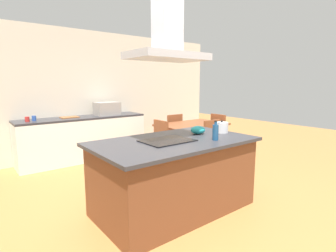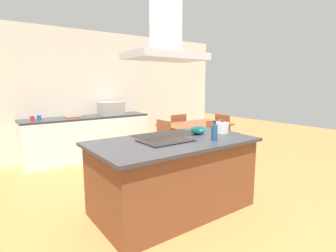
{
  "view_description": "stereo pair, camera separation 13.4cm",
  "coord_description": "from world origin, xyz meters",
  "px_view_note": "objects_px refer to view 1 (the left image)",
  "views": [
    {
      "loc": [
        -2.01,
        -2.44,
        1.59
      ],
      "look_at": [
        0.22,
        0.4,
        1.0
      ],
      "focal_mm": 28.22,
      "sensor_mm": 36.0,
      "label": 1
    },
    {
      "loc": [
        -1.9,
        -2.52,
        1.59
      ],
      "look_at": [
        0.22,
        0.4,
        1.0
      ],
      "focal_mm": 28.22,
      "sensor_mm": 36.0,
      "label": 2
    }
  ],
  "objects_px": {
    "chair_facing_back_wall": "(172,131)",
    "chair_at_left_end": "(156,141)",
    "olive_oil_bottle": "(215,132)",
    "cutting_board": "(70,117)",
    "range_hood": "(167,37)",
    "coffee_mug_blue": "(34,118)",
    "countertop_microwave": "(107,109)",
    "dining_table": "(192,128)",
    "chair_facing_island": "(216,140)",
    "tea_kettle": "(222,127)",
    "coffee_mug_red": "(27,119)",
    "chair_at_right_end": "(221,130)",
    "mixing_bowl": "(198,130)",
    "cooktop": "(167,141)"
  },
  "relations": [
    {
      "from": "countertop_microwave",
      "to": "tea_kettle",
      "type": "bearing_deg",
      "value": -82.83
    },
    {
      "from": "countertop_microwave",
      "to": "coffee_mug_blue",
      "type": "height_order",
      "value": "countertop_microwave"
    },
    {
      "from": "coffee_mug_red",
      "to": "chair_facing_back_wall",
      "type": "bearing_deg",
      "value": -12.59
    },
    {
      "from": "cooktop",
      "to": "coffee_mug_red",
      "type": "xyz_separation_m",
      "value": [
        -1.0,
        2.84,
        0.04
      ]
    },
    {
      "from": "coffee_mug_blue",
      "to": "dining_table",
      "type": "xyz_separation_m",
      "value": [
        2.72,
        -1.37,
        -0.28
      ]
    },
    {
      "from": "cooktop",
      "to": "cutting_board",
      "type": "distance_m",
      "value": 2.94
    },
    {
      "from": "coffee_mug_blue",
      "to": "chair_facing_island",
      "type": "height_order",
      "value": "coffee_mug_blue"
    },
    {
      "from": "olive_oil_bottle",
      "to": "cutting_board",
      "type": "bearing_deg",
      "value": 102.34
    },
    {
      "from": "chair_facing_back_wall",
      "to": "chair_at_left_end",
      "type": "bearing_deg",
      "value": -143.99
    },
    {
      "from": "chair_at_left_end",
      "to": "coffee_mug_red",
      "type": "bearing_deg",
      "value": 146.04
    },
    {
      "from": "dining_table",
      "to": "chair_facing_back_wall",
      "type": "bearing_deg",
      "value": 90.0
    },
    {
      "from": "coffee_mug_blue",
      "to": "chair_facing_back_wall",
      "type": "xyz_separation_m",
      "value": [
        2.72,
        -0.71,
        -0.44
      ]
    },
    {
      "from": "countertop_microwave",
      "to": "dining_table",
      "type": "bearing_deg",
      "value": -46.62
    },
    {
      "from": "cutting_board",
      "to": "chair_at_left_end",
      "type": "bearing_deg",
      "value": -50.52
    },
    {
      "from": "dining_table",
      "to": "chair_facing_island",
      "type": "distance_m",
      "value": 0.68
    },
    {
      "from": "coffee_mug_red",
      "to": "chair_at_right_end",
      "type": "xyz_separation_m",
      "value": [
        3.76,
        -1.3,
        -0.44
      ]
    },
    {
      "from": "mixing_bowl",
      "to": "dining_table",
      "type": "xyz_separation_m",
      "value": [
        1.24,
        1.43,
        -0.29
      ]
    },
    {
      "from": "olive_oil_bottle",
      "to": "chair_at_left_end",
      "type": "distance_m",
      "value": 1.97
    },
    {
      "from": "countertop_microwave",
      "to": "chair_facing_island",
      "type": "xyz_separation_m",
      "value": [
        1.27,
        -2.01,
        -0.53
      ]
    },
    {
      "from": "chair_at_left_end",
      "to": "range_hood",
      "type": "xyz_separation_m",
      "value": [
        -0.93,
        -1.53,
        1.59
      ]
    },
    {
      "from": "countertop_microwave",
      "to": "dining_table",
      "type": "relative_size",
      "value": 0.36
    },
    {
      "from": "olive_oil_bottle",
      "to": "countertop_microwave",
      "type": "height_order",
      "value": "countertop_microwave"
    },
    {
      "from": "olive_oil_bottle",
      "to": "coffee_mug_blue",
      "type": "height_order",
      "value": "olive_oil_bottle"
    },
    {
      "from": "chair_facing_back_wall",
      "to": "cutting_board",
      "type": "bearing_deg",
      "value": 160.53
    },
    {
      "from": "cutting_board",
      "to": "range_hood",
      "type": "xyz_separation_m",
      "value": [
        0.22,
        -2.93,
        1.19
      ]
    },
    {
      "from": "olive_oil_bottle",
      "to": "mixing_bowl",
      "type": "xyz_separation_m",
      "value": [
        0.12,
        0.42,
        -0.05
      ]
    },
    {
      "from": "coffee_mug_blue",
      "to": "tea_kettle",
      "type": "bearing_deg",
      "value": -58.27
    },
    {
      "from": "countertop_microwave",
      "to": "cutting_board",
      "type": "height_order",
      "value": "countertop_microwave"
    },
    {
      "from": "coffee_mug_blue",
      "to": "chair_at_left_end",
      "type": "relative_size",
      "value": 0.1
    },
    {
      "from": "dining_table",
      "to": "chair_facing_back_wall",
      "type": "relative_size",
      "value": 1.57
    },
    {
      "from": "chair_at_right_end",
      "to": "chair_facing_back_wall",
      "type": "xyz_separation_m",
      "value": [
        -0.92,
        0.67,
        0.0
      ]
    },
    {
      "from": "coffee_mug_blue",
      "to": "range_hood",
      "type": "relative_size",
      "value": 0.1
    },
    {
      "from": "dining_table",
      "to": "chair_facing_island",
      "type": "relative_size",
      "value": 1.57
    },
    {
      "from": "olive_oil_bottle",
      "to": "dining_table",
      "type": "relative_size",
      "value": 0.17
    },
    {
      "from": "mixing_bowl",
      "to": "cutting_board",
      "type": "height_order",
      "value": "mixing_bowl"
    },
    {
      "from": "countertop_microwave",
      "to": "cutting_board",
      "type": "distance_m",
      "value": 0.81
    },
    {
      "from": "dining_table",
      "to": "chair_facing_back_wall",
      "type": "height_order",
      "value": "chair_facing_back_wall"
    },
    {
      "from": "dining_table",
      "to": "chair_at_left_end",
      "type": "bearing_deg",
      "value": -180.0
    },
    {
      "from": "tea_kettle",
      "to": "chair_at_left_end",
      "type": "xyz_separation_m",
      "value": [
        -0.01,
        1.56,
        -0.47
      ]
    },
    {
      "from": "olive_oil_bottle",
      "to": "cutting_board",
      "type": "relative_size",
      "value": 0.7
    },
    {
      "from": "coffee_mug_red",
      "to": "dining_table",
      "type": "relative_size",
      "value": 0.06
    },
    {
      "from": "coffee_mug_red",
      "to": "chair_at_left_end",
      "type": "xyz_separation_m",
      "value": [
        1.93,
        -1.3,
        -0.44
      ]
    },
    {
      "from": "range_hood",
      "to": "coffee_mug_blue",
      "type": "bearing_deg",
      "value": 106.69
    },
    {
      "from": "cooktop",
      "to": "chair_at_right_end",
      "type": "relative_size",
      "value": 0.67
    },
    {
      "from": "cutting_board",
      "to": "dining_table",
      "type": "distance_m",
      "value": 2.5
    },
    {
      "from": "olive_oil_bottle",
      "to": "cutting_board",
      "type": "xyz_separation_m",
      "value": [
        -0.71,
        3.25,
        -0.09
      ]
    },
    {
      "from": "range_hood",
      "to": "coffee_mug_red",
      "type": "bearing_deg",
      "value": 109.39
    },
    {
      "from": "olive_oil_bottle",
      "to": "range_hood",
      "type": "xyz_separation_m",
      "value": [
        -0.49,
        0.32,
        1.1
      ]
    },
    {
      "from": "tea_kettle",
      "to": "chair_facing_back_wall",
      "type": "xyz_separation_m",
      "value": [
        0.91,
        2.23,
        -0.47
      ]
    },
    {
      "from": "countertop_microwave",
      "to": "chair_facing_back_wall",
      "type": "relative_size",
      "value": 0.56
    }
  ]
}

